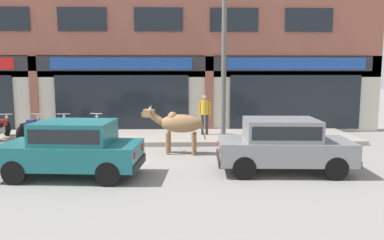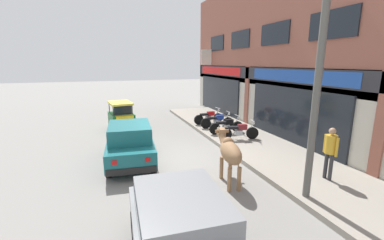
% 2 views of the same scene
% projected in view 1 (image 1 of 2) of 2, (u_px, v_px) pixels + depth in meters
% --- Properties ---
extents(ground_plane, '(90.00, 90.00, 0.00)m').
position_uv_depth(ground_plane, '(96.00, 162.00, 11.30)').
color(ground_plane, gray).
extents(sidewalk, '(19.00, 3.20, 0.17)m').
position_uv_depth(sidewalk, '(117.00, 137.00, 15.06)').
color(sidewalk, gray).
rests_on(sidewalk, ground).
extents(shop_building, '(23.00, 1.40, 8.21)m').
position_uv_depth(shop_building, '(122.00, 45.00, 16.41)').
color(shop_building, '#8E5142').
rests_on(shop_building, ground).
extents(cow, '(2.14, 0.79, 1.61)m').
position_uv_depth(cow, '(178.00, 124.00, 12.30)').
color(cow, '#936B47').
rests_on(cow, ground).
extents(car_0, '(3.71, 1.88, 1.46)m').
position_uv_depth(car_0, '(73.00, 146.00, 9.61)').
color(car_0, black).
rests_on(car_0, ground).
extents(car_1, '(3.68, 1.77, 1.46)m').
position_uv_depth(car_1, '(283.00, 143.00, 10.07)').
color(car_1, black).
rests_on(car_1, ground).
extents(motorcycle_0, '(0.52, 1.81, 0.88)m').
position_uv_depth(motorcycle_0, '(1.00, 128.00, 14.30)').
color(motorcycle_0, black).
rests_on(motorcycle_0, sidewalk).
extents(motorcycle_1, '(0.55, 1.81, 0.88)m').
position_uv_depth(motorcycle_1, '(30.00, 128.00, 14.38)').
color(motorcycle_1, black).
rests_on(motorcycle_1, sidewalk).
extents(motorcycle_2, '(0.52, 1.81, 0.88)m').
position_uv_depth(motorcycle_2, '(59.00, 128.00, 14.41)').
color(motorcycle_2, black).
rests_on(motorcycle_2, sidewalk).
extents(motorcycle_3, '(0.67, 1.79, 0.88)m').
position_uv_depth(motorcycle_3, '(90.00, 127.00, 14.52)').
color(motorcycle_3, black).
rests_on(motorcycle_3, sidewalk).
extents(pedestrian, '(0.50, 0.32, 1.60)m').
position_uv_depth(pedestrian, '(205.00, 110.00, 15.06)').
color(pedestrian, '#2D2D33').
rests_on(pedestrian, sidewalk).
extents(utility_pole, '(0.18, 0.18, 5.42)m').
position_uv_depth(utility_pole, '(224.00, 67.00, 13.52)').
color(utility_pole, '#595651').
rests_on(utility_pole, sidewalk).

